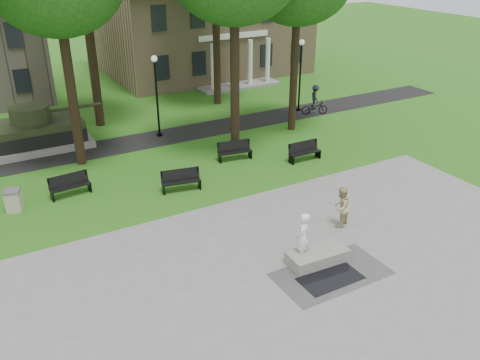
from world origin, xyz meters
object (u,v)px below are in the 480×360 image
Objects in this scene: skateboarder at (302,238)px; concrete_block at (318,256)px; friend_watching at (341,207)px; trash_bin at (13,200)px; park_bench_0 at (70,185)px; cyclist at (315,102)px.

concrete_block is at bearing 99.20° from skateboarder.
skateboarder is 3.04m from friend_watching.
trash_bin is at bearing 133.34° from concrete_block.
skateboarder is 1.11× the size of friend_watching.
concrete_block is 1.16× the size of skateboarder.
concrete_block is at bearing 8.59° from friend_watching.
friend_watching reaches higher than trash_bin.
park_bench_0 is at bearing -68.74° from friend_watching.
skateboarder reaches higher than park_bench_0.
cyclist is (10.24, 13.83, 0.56)m from concrete_block.
skateboarder is at bearing -62.46° from park_bench_0.
concrete_block is 1.20× the size of park_bench_0.
friend_watching reaches higher than concrete_block.
friend_watching is at bearing 34.63° from concrete_block.
concrete_block is 0.93m from skateboarder.
trash_bin is at bearing 124.48° from cyclist.
friend_watching is at bearing -34.94° from trash_bin.
cyclist is at bearing 8.28° from park_bench_0.
skateboarder reaches higher than trash_bin.
concrete_block is 1.29× the size of friend_watching.
concrete_block is 2.29× the size of trash_bin.
skateboarder is 0.96× the size of cyclist.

